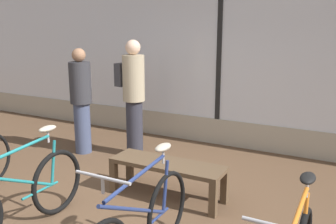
{
  "coord_description": "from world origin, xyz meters",
  "views": [
    {
      "loc": [
        2.21,
        -2.72,
        2.05
      ],
      "look_at": [
        0.0,
        1.41,
        0.95
      ],
      "focal_mm": 40.0,
      "sensor_mm": 36.0,
      "label": 1
    }
  ],
  "objects_px": {
    "bicycle_left": "(19,198)",
    "display_bench": "(167,169)",
    "customer_near_rack": "(81,99)",
    "customer_by_window": "(133,94)"
  },
  "relations": [
    {
      "from": "customer_near_rack",
      "to": "customer_by_window",
      "type": "distance_m",
      "value": 0.86
    },
    {
      "from": "display_bench",
      "to": "customer_near_rack",
      "type": "distance_m",
      "value": 2.21
    },
    {
      "from": "bicycle_left",
      "to": "customer_by_window",
      "type": "height_order",
      "value": "customer_by_window"
    },
    {
      "from": "display_bench",
      "to": "customer_near_rack",
      "type": "relative_size",
      "value": 0.83
    },
    {
      "from": "bicycle_left",
      "to": "display_bench",
      "type": "bearing_deg",
      "value": 57.56
    },
    {
      "from": "display_bench",
      "to": "customer_by_window",
      "type": "height_order",
      "value": "customer_by_window"
    },
    {
      "from": "customer_near_rack",
      "to": "customer_by_window",
      "type": "xyz_separation_m",
      "value": [
        0.8,
        0.29,
        0.1
      ]
    },
    {
      "from": "bicycle_left",
      "to": "customer_near_rack",
      "type": "xyz_separation_m",
      "value": [
        -1.09,
        2.22,
        0.5
      ]
    },
    {
      "from": "bicycle_left",
      "to": "display_bench",
      "type": "height_order",
      "value": "bicycle_left"
    },
    {
      "from": "bicycle_left",
      "to": "customer_near_rack",
      "type": "bearing_deg",
      "value": 116.27
    }
  ]
}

